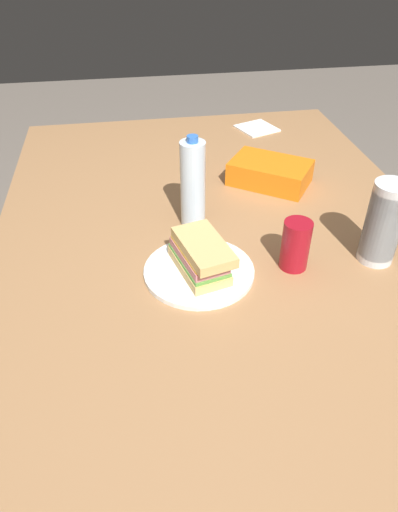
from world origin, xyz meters
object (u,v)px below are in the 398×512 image
Objects in this scene: chip_bag at (270,173)px; water_bottle_spare at (193,185)px; soda_can_red at (296,245)px; sandwich at (200,256)px; paper_plate at (199,271)px; dining_table at (228,279)px; plastic_cup_stack at (384,223)px.

chip_bag is 0.33m from water_bottle_spare.
water_bottle_spare reaches higher than chip_bag.
soda_can_red is at bearing 117.09° from chip_bag.
water_bottle_spare is (-0.22, -0.20, 0.06)m from soda_can_red.
soda_can_red reaches higher than sandwich.
dining_table is at bearing 120.79° from paper_plate.
sandwich is at bearing 40.72° from paper_plate.
sandwich reaches higher than paper_plate.
dining_table is at bearing 123.30° from sandwich.
dining_table is 0.20m from soda_can_red.
chip_bag is (-0.41, 0.06, -0.03)m from soda_can_red.
sandwich is 0.43m from plastic_cup_stack.
sandwich is 0.86× the size of chip_bag.
dining_table is 9.51× the size of sandwich.
chip_bag is 1.13× the size of plastic_cup_stack.
paper_plate is 1.04× the size of water_bottle_spare.
soda_can_red is (0.01, 0.22, 0.01)m from sandwich.
paper_plate is 0.23m from soda_can_red.
soda_can_red is 0.60× the size of plastic_cup_stack.
paper_plate is 1.11× the size of chip_bag.
water_bottle_spare is (0.19, -0.26, 0.08)m from chip_bag.
plastic_cup_stack reaches higher than paper_plate.
chip_bag is at bearing -160.69° from plastic_cup_stack.
water_bottle_spare is (-0.21, 0.02, 0.06)m from sandwich.
dining_table is 9.23× the size of plastic_cup_stack.
chip_bag is (-0.35, 0.20, 0.10)m from dining_table.
sandwich is at bearing -91.43° from soda_can_red.
water_bottle_spare reaches higher than soda_can_red.
sandwich is 0.80× the size of water_bottle_spare.
soda_can_red is 0.21m from plastic_cup_stack.
plastic_cup_stack reaches higher than dining_table.
water_bottle_spare is (-0.21, 0.02, 0.11)m from paper_plate.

